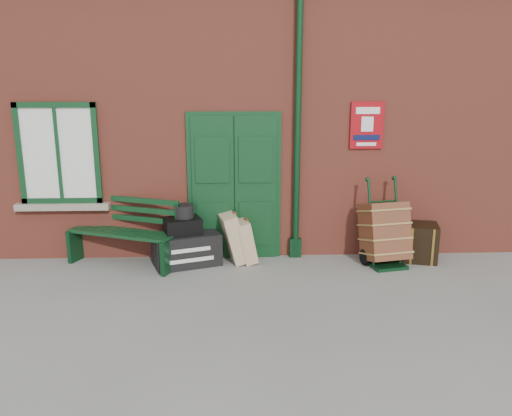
{
  "coord_description": "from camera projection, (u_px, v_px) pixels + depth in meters",
  "views": [
    {
      "loc": [
        -0.27,
        -6.02,
        2.61
      ],
      "look_at": [
        -0.0,
        0.6,
        1.0
      ],
      "focal_mm": 35.0,
      "sensor_mm": 36.0,
      "label": 1
    }
  ],
  "objects": [
    {
      "name": "ground",
      "position": [
        258.0,
        294.0,
        6.47
      ],
      "size": [
        80.0,
        80.0,
        0.0
      ],
      "primitive_type": "plane",
      "color": "gray",
      "rests_on": "ground"
    },
    {
      "name": "station_building",
      "position": [
        250.0,
        112.0,
        9.35
      ],
      "size": [
        10.3,
        4.3,
        4.36
      ],
      "color": "#A74835",
      "rests_on": "ground"
    },
    {
      "name": "bench",
      "position": [
        125.0,
        230.0,
        7.48
      ],
      "size": [
        1.74,
        1.11,
        1.03
      ],
      "rotation": [
        0.0,
        0.0,
        -0.38
      ],
      "color": "#0F371B",
      "rests_on": "ground"
    },
    {
      "name": "houdini_trunk",
      "position": [
        187.0,
        249.0,
        7.48
      ],
      "size": [
        1.09,
        0.82,
        0.48
      ],
      "primitive_type": "cube",
      "rotation": [
        0.0,
        0.0,
        0.34
      ],
      "color": "black",
      "rests_on": "ground"
    },
    {
      "name": "strongbox",
      "position": [
        182.0,
        226.0,
        7.4
      ],
      "size": [
        0.63,
        0.54,
        0.24
      ],
      "primitive_type": "cube",
      "rotation": [
        0.0,
        0.0,
        0.34
      ],
      "color": "black",
      "rests_on": "houdini_trunk"
    },
    {
      "name": "hatbox",
      "position": [
        184.0,
        211.0,
        7.37
      ],
      "size": [
        0.37,
        0.37,
        0.19
      ],
      "primitive_type": "cylinder",
      "rotation": [
        0.0,
        0.0,
        0.34
      ],
      "color": "black",
      "rests_on": "strongbox"
    },
    {
      "name": "suitcase_back",
      "position": [
        233.0,
        237.0,
        7.58
      ],
      "size": [
        0.49,
        0.6,
        0.77
      ],
      "primitive_type": "cube",
      "rotation": [
        0.0,
        -0.25,
        0.22
      ],
      "color": "tan",
      "rests_on": "ground"
    },
    {
      "name": "suitcase_front",
      "position": [
        245.0,
        241.0,
        7.6
      ],
      "size": [
        0.41,
        0.53,
        0.66
      ],
      "primitive_type": "cube",
      "rotation": [
        0.0,
        -0.2,
        0.22
      ],
      "color": "tan",
      "rests_on": "ground"
    },
    {
      "name": "porter_trolley",
      "position": [
        385.0,
        233.0,
        7.45
      ],
      "size": [
        0.74,
        0.78,
        1.28
      ],
      "rotation": [
        0.0,
        0.0,
        0.21
      ],
      "color": "black",
      "rests_on": "ground"
    },
    {
      "name": "dark_trunk",
      "position": [
        410.0,
        241.0,
        7.71
      ],
      "size": [
        0.89,
        0.7,
        0.57
      ],
      "primitive_type": "cube",
      "rotation": [
        0.0,
        0.0,
        -0.26
      ],
      "color": "black",
      "rests_on": "ground"
    }
  ]
}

